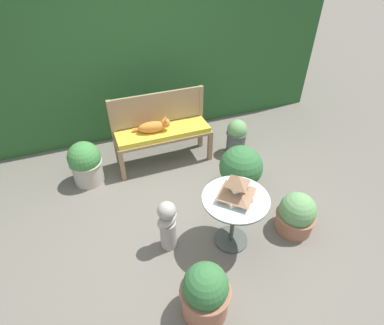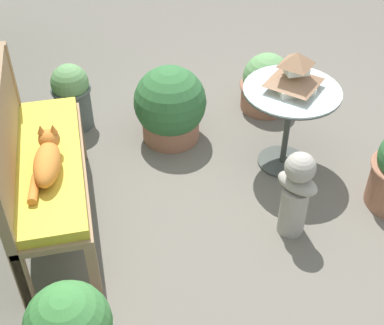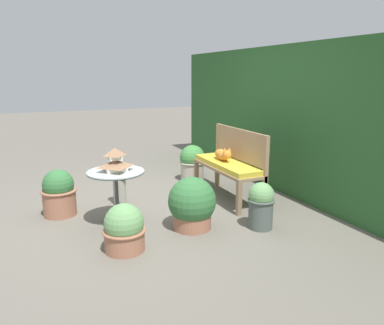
% 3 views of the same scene
% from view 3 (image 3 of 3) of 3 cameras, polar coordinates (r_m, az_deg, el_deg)
% --- Properties ---
extents(ground, '(30.00, 30.00, 0.00)m').
position_cam_3_polar(ground, '(5.14, -6.17, -6.91)').
color(ground, '#666056').
extents(foliage_hedge_back, '(6.40, 1.07, 2.19)m').
position_cam_3_polar(foliage_hedge_back, '(6.15, 17.00, 6.43)').
color(foliage_hedge_back, '#285628').
rests_on(foliage_hedge_back, ground).
extents(garden_bench, '(1.36, 0.44, 0.55)m').
position_cam_3_polar(garden_bench, '(5.38, 5.39, -0.76)').
color(garden_bench, '#937556').
rests_on(garden_bench, ground).
extents(bench_backrest, '(1.36, 0.06, 1.01)m').
position_cam_3_polar(bench_backrest, '(5.42, 7.27, 2.06)').
color(bench_backrest, '#937556').
rests_on(bench_backrest, ground).
extents(cat, '(0.51, 0.22, 0.22)m').
position_cam_3_polar(cat, '(5.44, 4.72, 1.20)').
color(cat, orange).
rests_on(cat, garden_bench).
extents(patio_table, '(0.68, 0.68, 0.65)m').
position_cam_3_polar(patio_table, '(4.55, -11.48, -3.00)').
color(patio_table, '#424742').
rests_on(patio_table, ground).
extents(pagoda_birdhouse, '(0.33, 0.33, 0.28)m').
position_cam_3_polar(pagoda_birdhouse, '(4.48, -11.63, 0.18)').
color(pagoda_birdhouse, silver).
rests_on(pagoda_birdhouse, patio_table).
extents(garden_bust, '(0.31, 0.28, 0.64)m').
position_cam_3_polar(garden_bust, '(5.25, -11.03, -2.76)').
color(garden_bust, '#A39E93').
rests_on(garden_bust, ground).
extents(potted_plant_bench_left, '(0.45, 0.45, 0.50)m').
position_cam_3_polar(potted_plant_bench_left, '(3.93, -10.29, -9.98)').
color(potted_plant_bench_left, '#9E664C').
rests_on(potted_plant_bench_left, ground).
extents(potted_plant_table_far, '(0.56, 0.56, 0.62)m').
position_cam_3_polar(potted_plant_table_far, '(4.38, 0.00, -6.47)').
color(potted_plant_table_far, '#9E664C').
rests_on(potted_plant_table_far, ground).
extents(potted_plant_bench_right, '(0.45, 0.45, 0.60)m').
position_cam_3_polar(potted_plant_bench_right, '(5.08, -19.62, -4.43)').
color(potted_plant_bench_right, '#9E664C').
rests_on(potted_plant_bench_right, ground).
extents(potted_plant_hedge_corner, '(0.32, 0.32, 0.55)m').
position_cam_3_polar(potted_plant_hedge_corner, '(4.46, 10.47, -6.32)').
color(potted_plant_hedge_corner, '#4C5651').
rests_on(potted_plant_hedge_corner, ground).
extents(potted_plant_patio_mid, '(0.43, 0.43, 0.61)m').
position_cam_3_polar(potted_plant_patio_mid, '(6.34, 0.06, -0.05)').
color(potted_plant_patio_mid, '#ADA393').
rests_on(potted_plant_patio_mid, ground).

